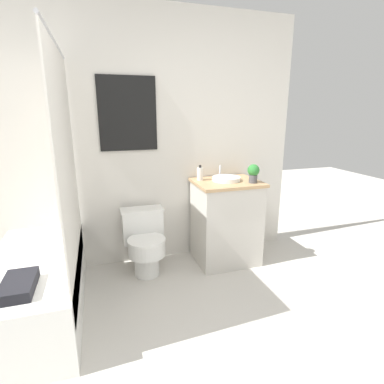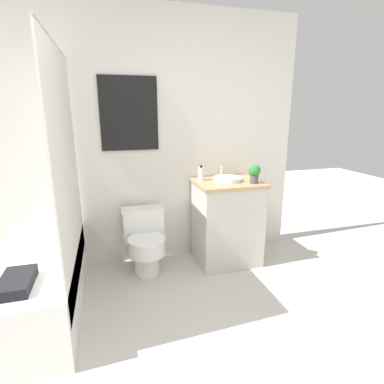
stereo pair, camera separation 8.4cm
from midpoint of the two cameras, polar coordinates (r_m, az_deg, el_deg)
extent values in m
cube|color=silver|center=(3.02, -11.69, 9.33)|extent=(3.38, 0.05, 2.50)
cube|color=black|center=(2.97, -12.96, 14.31)|extent=(0.54, 0.02, 0.68)
cube|color=silver|center=(2.96, -12.96, 14.31)|extent=(0.51, 0.01, 0.65)
cube|color=white|center=(2.68, -28.30, -15.83)|extent=(0.63, 1.38, 0.48)
cube|color=silver|center=(2.33, -23.47, 3.20)|extent=(0.01, 1.27, 1.69)
cylinder|color=#B7B7BC|center=(2.33, -25.87, 24.41)|extent=(0.02, 1.27, 0.02)
cube|color=black|center=(2.20, -31.13, -15.00)|extent=(0.18, 0.32, 0.07)
cylinder|color=white|center=(3.02, -9.41, -13.28)|extent=(0.24, 0.24, 0.23)
cylinder|color=white|center=(2.90, -9.43, -10.47)|extent=(0.35, 0.35, 0.14)
cylinder|color=white|center=(2.86, -9.50, -9.02)|extent=(0.36, 0.36, 0.02)
cube|color=white|center=(3.05, -10.18, -6.38)|extent=(0.39, 0.18, 0.33)
cube|color=white|center=(2.99, -10.33, -3.30)|extent=(0.41, 0.19, 0.02)
cube|color=beige|center=(3.14, 5.70, -5.91)|extent=(0.62, 0.51, 0.83)
cube|color=tan|center=(3.01, 5.91, 1.80)|extent=(0.65, 0.54, 0.03)
cylinder|color=white|center=(3.02, 5.78, 2.53)|extent=(0.28, 0.28, 0.04)
cylinder|color=silver|center=(3.16, 4.61, 3.95)|extent=(0.02, 0.02, 0.13)
cylinder|color=silver|center=(3.02, 0.74, 3.45)|extent=(0.06, 0.06, 0.13)
cylinder|color=black|center=(3.00, 0.74, 4.90)|extent=(0.02, 0.02, 0.02)
cylinder|color=#4C4C51|center=(2.96, 10.75, 2.49)|extent=(0.08, 0.08, 0.08)
sphere|color=#2D7A33|center=(2.95, 10.84, 4.11)|extent=(0.12, 0.12, 0.12)
camera|label=1|loc=(0.04, -90.88, -0.24)|focal=28.00mm
camera|label=2|loc=(0.04, 89.12, 0.24)|focal=28.00mm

